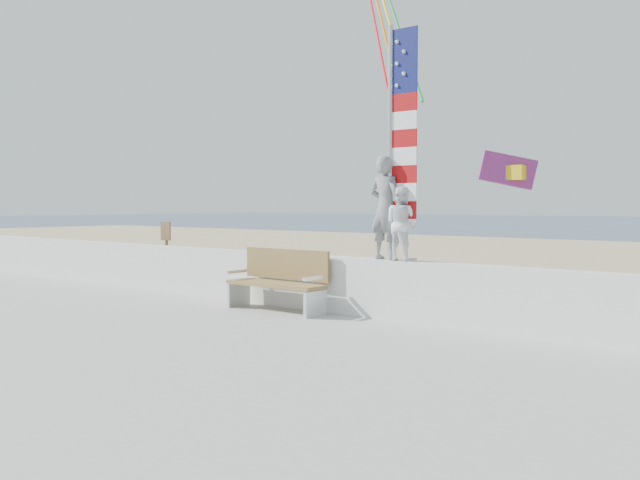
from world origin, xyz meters
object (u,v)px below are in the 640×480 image
(adult, at_px, (386,208))
(bench, at_px, (279,280))
(child, at_px, (401,224))
(flag, at_px, (397,132))

(adult, bearing_deg, bench, 19.79)
(child, distance_m, flag, 1.36)
(child, xyz_separation_m, flag, (-0.08, -0.00, 1.36))
(child, distance_m, bench, 2.32)
(bench, bearing_deg, child, 12.42)
(adult, height_order, child, adult)
(adult, bearing_deg, child, -174.50)
(adult, distance_m, flag, 1.14)
(bench, distance_m, flag, 3.07)
(bench, xyz_separation_m, flag, (1.98, 0.45, 2.30))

